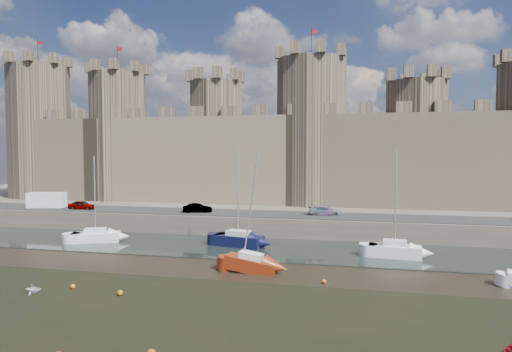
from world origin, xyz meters
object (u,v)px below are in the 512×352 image
Objects in this scene: van at (47,200)px; sailboat_2 at (395,250)px; sailboat_0 at (96,236)px; car_2 at (325,211)px; car_1 at (198,208)px; sailboat_1 at (238,239)px; sailboat_4 at (251,263)px; car_0 at (82,205)px.

van is 50.25m from sailboat_2.
car_2 is at bearing 0.90° from sailboat_0.
car_1 is at bearing 25.25° from sailboat_0.
car_1 is at bearing 145.67° from sailboat_1.
sailboat_2 is (34.34, -0.31, 0.07)m from sailboat_0.
sailboat_4 is at bearing -141.92° from sailboat_2.
sailboat_2 is (7.98, -11.84, -2.25)m from car_2.
car_2 is 0.39× the size of sailboat_4.
car_0 is 43.86m from sailboat_2.
sailboat_2 is at bearing -24.60° from van.
sailboat_1 is (25.62, -8.33, -2.29)m from car_0.
van is (-23.84, 0.26, 0.50)m from car_1.
sailboat_1 is at bearing -27.97° from van.
car_0 is at bearing 107.67° from sailboat_0.
van is (-41.03, -1.10, 0.53)m from car_2.
sailboat_1 is (31.99, -9.02, -2.77)m from van.
sailboat_1 is at bearing 179.41° from sailboat_2.
car_0 is 0.38× the size of sailboat_0.
sailboat_4 is (-13.07, -8.44, -0.08)m from sailboat_2.
van is 0.46× the size of sailboat_1.
sailboat_2 is at bearing 37.38° from sailboat_4.
sailboat_1 is at bearing -153.69° from car_1.
van is at bearing 172.84° from sailboat_2.
car_2 is (17.18, 1.36, -0.03)m from car_1.
van is 0.47× the size of sailboat_2.
sailboat_0 is at bearing -162.59° from sailboat_1.
sailboat_4 is (12.10, -18.93, -2.36)m from car_1.
sailboat_4 is at bearing -56.03° from sailboat_1.
sailboat_0 is 17.38m from sailboat_1.
car_2 is at bearing -10.70° from van.
sailboat_4 is (21.27, -8.76, -0.01)m from sailboat_0.
sailboat_4 is at bearing 158.69° from car_2.
car_0 reaches higher than car_1.
sailboat_1 is 1.02× the size of sailboat_2.
car_0 reaches higher than car_2.
car_1 is at bearing 127.10° from sailboat_4.
car_1 is 12.18m from sailboat_1.
car_0 is 0.98× the size of car_1.
sailboat_2 is 1.02× the size of sailboat_4.
sailboat_0 is at bearing -47.65° from van.
sailboat_1 is 1.05× the size of sailboat_4.
sailboat_1 is (8.15, -8.76, -2.27)m from car_1.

